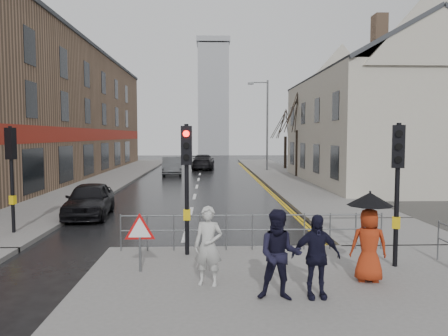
{
  "coord_description": "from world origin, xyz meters",
  "views": [
    {
      "loc": [
        0.78,
        -11.04,
        3.25
      ],
      "look_at": [
        1.32,
        4.74,
        2.07
      ],
      "focal_mm": 35.0,
      "sensor_mm": 36.0,
      "label": 1
    }
  ],
  "objects": [
    {
      "name": "pedestrian_b",
      "position": [
        2.11,
        -3.01,
        1.0
      ],
      "size": [
        0.92,
        0.77,
        1.72
      ],
      "primitive_type": "imported",
      "rotation": [
        0.0,
        0.0,
        -0.15
      ],
      "color": "black",
      "rests_on": "near_pavement"
    },
    {
      "name": "tree_near",
      "position": [
        7.5,
        22.0,
        5.14
      ],
      "size": [
        2.4,
        2.4,
        6.58
      ],
      "color": "black",
      "rests_on": "right_pavement"
    },
    {
      "name": "warning_sign",
      "position": [
        -0.8,
        -1.21,
        1.04
      ],
      "size": [
        0.8,
        0.07,
        1.35
      ],
      "color": "#595B5E",
      "rests_on": "near_pavement"
    },
    {
      "name": "near_pavement",
      "position": [
        3.0,
        -3.5,
        0.07
      ],
      "size": [
        10.0,
        9.0,
        0.14
      ],
      "primitive_type": "cube",
      "color": "#605E5B",
      "rests_on": "ground"
    },
    {
      "name": "guard_railing_front",
      "position": [
        1.95,
        0.6,
        0.86
      ],
      "size": [
        7.14,
        0.04,
        1.0
      ],
      "color": "#595B5E",
      "rests_on": "near_pavement"
    },
    {
      "name": "building_right_cream",
      "position": [
        12.0,
        18.0,
        4.78
      ],
      "size": [
        9.0,
        16.4,
        10.1
      ],
      "color": "#BCB7A4",
      "rests_on": "ground"
    },
    {
      "name": "left_pavement",
      "position": [
        -6.5,
        23.0,
        0.07
      ],
      "size": [
        4.0,
        44.0,
        0.14
      ],
      "primitive_type": "cube",
      "color": "#605E5B",
      "rests_on": "ground"
    },
    {
      "name": "traffic_signal_near_right",
      "position": [
        5.2,
        -1.0,
        2.46
      ],
      "size": [
        0.34,
        0.33,
        3.4
      ],
      "color": "black",
      "rests_on": "near_pavement"
    },
    {
      "name": "car_far",
      "position": [
        0.21,
        30.48,
        0.72
      ],
      "size": [
        2.25,
        5.07,
        1.45
      ],
      "primitive_type": "imported",
      "rotation": [
        0.0,
        0.0,
        3.1
      ],
      "color": "black",
      "rests_on": "ground"
    },
    {
      "name": "pavement_bridge_right",
      "position": [
        6.5,
        3.0,
        0.07
      ],
      "size": [
        4.0,
        4.2,
        0.14
      ],
      "primitive_type": "cube",
      "color": "#605E5B",
      "rests_on": "ground"
    },
    {
      "name": "traffic_signal_far_left",
      "position": [
        -5.5,
        3.0,
        2.46
      ],
      "size": [
        0.34,
        0.33,
        3.4
      ],
      "color": "black",
      "rests_on": "left_pavement"
    },
    {
      "name": "building_left_terrace",
      "position": [
        -12.0,
        22.0,
        5.0
      ],
      "size": [
        8.0,
        42.0,
        10.0
      ],
      "primitive_type": "cube",
      "color": "#937055",
      "rests_on": "ground"
    },
    {
      "name": "car_mid",
      "position": [
        -2.27,
        24.84,
        0.73
      ],
      "size": [
        1.89,
        4.55,
        1.46
      ],
      "primitive_type": "imported",
      "rotation": [
        0.0,
        0.0,
        0.08
      ],
      "color": "#434548",
      "rests_on": "ground"
    },
    {
      "name": "pedestrian_with_umbrella",
      "position": [
        4.17,
        -2.04,
        1.22
      ],
      "size": [
        0.96,
        0.96,
        1.91
      ],
      "color": "#9D2D12",
      "rests_on": "near_pavement"
    },
    {
      "name": "ground",
      "position": [
        0.0,
        0.0,
        0.0
      ],
      "size": [
        120.0,
        120.0,
        0.0
      ],
      "primitive_type": "plane",
      "color": "black",
      "rests_on": "ground"
    },
    {
      "name": "pedestrian_d",
      "position": [
        2.81,
        -2.93,
        0.95
      ],
      "size": [
        0.96,
        0.43,
        1.61
      ],
      "primitive_type": "imported",
      "rotation": [
        0.0,
        0.0,
        0.03
      ],
      "color": "black",
      "rests_on": "near_pavement"
    },
    {
      "name": "street_lamp",
      "position": [
        5.82,
        28.0,
        4.71
      ],
      "size": [
        1.83,
        0.25,
        8.0
      ],
      "color": "#595B5E",
      "rests_on": "right_pavement"
    },
    {
      "name": "right_pavement",
      "position": [
        6.5,
        25.0,
        0.07
      ],
      "size": [
        4.0,
        40.0,
        0.14
      ],
      "primitive_type": "cube",
      "color": "#605E5B",
      "rests_on": "ground"
    },
    {
      "name": "church_tower",
      "position": [
        1.5,
        62.0,
        9.0
      ],
      "size": [
        5.0,
        5.0,
        18.0
      ],
      "primitive_type": "cube",
      "color": "#94979C",
      "rests_on": "ground"
    },
    {
      "name": "pedestrian_a",
      "position": [
        0.76,
        -2.16,
        0.97
      ],
      "size": [
        0.68,
        0.53,
        1.65
      ],
      "primitive_type": "imported",
      "rotation": [
        0.0,
        0.0,
        -0.25
      ],
      "color": "#B2B3AE",
      "rests_on": "near_pavement"
    },
    {
      "name": "tree_far",
      "position": [
        8.0,
        30.0,
        4.42
      ],
      "size": [
        2.4,
        2.4,
        5.64
      ],
      "color": "black",
      "rests_on": "right_pavement"
    },
    {
      "name": "car_parked",
      "position": [
        -4.0,
        6.38,
        0.68
      ],
      "size": [
        1.93,
        4.13,
        1.37
      ],
      "primitive_type": "imported",
      "rotation": [
        0.0,
        0.0,
        0.08
      ],
      "color": "black",
      "rests_on": "ground"
    },
    {
      "name": "traffic_signal_near_left",
      "position": [
        0.2,
        0.2,
        2.46
      ],
      "size": [
        0.28,
        0.27,
        3.4
      ],
      "color": "black",
      "rests_on": "near_pavement"
    }
  ]
}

